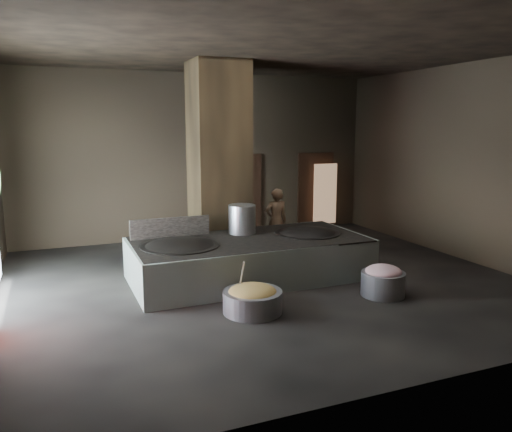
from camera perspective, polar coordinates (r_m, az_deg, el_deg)
name	(u,v)px	position (r m, az deg, el deg)	size (l,w,h in m)	color
floor	(263,283)	(10.19, 0.83, -7.68)	(10.00, 9.00, 0.10)	black
ceiling	(264,46)	(9.80, 0.90, 18.84)	(10.00, 9.00, 0.10)	black
back_wall	(200,156)	(14.02, -6.42, 6.79)	(10.00, 0.10, 4.50)	black
front_wall	(422,203)	(5.84, 18.48, 1.43)	(10.00, 0.10, 4.50)	black
right_wall	(464,163)	(12.58, 22.70, 5.66)	(0.10, 9.00, 4.50)	black
pillar	(219,163)	(11.40, -4.27, 6.02)	(1.20, 1.20, 4.50)	black
hearth_platform	(249,259)	(10.25, -0.77, -4.88)	(4.73, 2.26, 0.82)	silver
platform_cap	(249,239)	(10.15, -0.77, -2.68)	(4.63, 2.22, 0.03)	black
wok_left	(180,250)	(9.70, -8.69, -3.81)	(1.49, 1.49, 0.41)	black
wok_left_rim	(180,246)	(9.69, -8.70, -3.41)	(1.52, 1.52, 0.05)	black
wok_right	(307,236)	(10.76, 5.85, -2.34)	(1.39, 1.39, 0.39)	black
wok_right_rim	(307,233)	(10.74, 5.86, -1.98)	(1.42, 1.42, 0.05)	black
stock_pot	(242,219)	(10.61, -1.60, -0.38)	(0.58, 0.58, 0.62)	silver
splash_guard	(170,227)	(10.40, -9.75, -1.30)	(1.65, 0.06, 0.41)	black
cook	(276,221)	(12.26, 2.32, -0.52)	(0.58, 0.37, 1.59)	brown
veg_basin	(253,302)	(8.49, -0.40, -9.75)	(1.00, 1.00, 0.37)	gray
veg_fill	(253,292)	(8.44, -0.40, -8.70)	(0.82, 0.82, 0.25)	olive
ladle	(241,279)	(8.46, -1.73, -7.23)	(0.03, 0.03, 0.79)	silver
meat_basin	(383,284)	(9.57, 14.30, -7.51)	(0.80, 0.80, 0.44)	gray
meat_fill	(383,272)	(9.50, 14.36, -6.19)	(0.67, 0.67, 0.25)	#C67787
doorway_near	(242,196)	(14.41, -1.62, 2.34)	(1.18, 0.08, 2.38)	black
doorway_near_glow	(247,197)	(14.54, -1.04, 2.22)	(0.87, 0.04, 2.06)	#8C6647
doorway_far	(315,192)	(15.40, 6.79, 2.79)	(1.18, 0.08, 2.38)	black
doorway_far_glow	(325,194)	(15.29, 7.90, 2.52)	(0.77, 0.04, 1.83)	#8C6647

